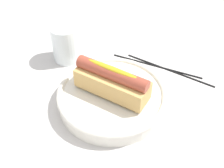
{
  "coord_description": "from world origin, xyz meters",
  "views": [
    {
      "loc": [
        -0.32,
        0.26,
        0.46
      ],
      "look_at": [
        -0.01,
        -0.02,
        0.06
      ],
      "focal_mm": 47.31,
      "sensor_mm": 36.0,
      "label": 1
    }
  ],
  "objects_px": {
    "hotdog_front": "(112,81)",
    "chopstick_far": "(169,70)",
    "serving_bowl": "(112,97)",
    "water_glass": "(66,44)",
    "chopstick_near": "(156,66)"
  },
  "relations": [
    {
      "from": "hotdog_front",
      "to": "chopstick_near",
      "type": "height_order",
      "value": "hotdog_front"
    },
    {
      "from": "hotdog_front",
      "to": "chopstick_near",
      "type": "bearing_deg",
      "value": -82.83
    },
    {
      "from": "chopstick_near",
      "to": "chopstick_far",
      "type": "height_order",
      "value": "same"
    },
    {
      "from": "serving_bowl",
      "to": "chopstick_far",
      "type": "relative_size",
      "value": 1.02
    },
    {
      "from": "chopstick_far",
      "to": "chopstick_near",
      "type": "bearing_deg",
      "value": 4.56
    },
    {
      "from": "hotdog_front",
      "to": "chopstick_far",
      "type": "bearing_deg",
      "value": -93.35
    },
    {
      "from": "serving_bowl",
      "to": "water_glass",
      "type": "bearing_deg",
      "value": -5.81
    },
    {
      "from": "serving_bowl",
      "to": "chopstick_near",
      "type": "bearing_deg",
      "value": -82.83
    },
    {
      "from": "water_glass",
      "to": "chopstick_near",
      "type": "xyz_separation_m",
      "value": [
        -0.17,
        -0.14,
        -0.04
      ]
    },
    {
      "from": "chopstick_far",
      "to": "hotdog_front",
      "type": "bearing_deg",
      "value": 69.41
    },
    {
      "from": "hotdog_front",
      "to": "chopstick_near",
      "type": "xyz_separation_m",
      "value": [
        0.02,
        -0.16,
        -0.06
      ]
    },
    {
      "from": "hotdog_front",
      "to": "water_glass",
      "type": "xyz_separation_m",
      "value": [
        0.19,
        -0.02,
        -0.02
      ]
    },
    {
      "from": "serving_bowl",
      "to": "chopstick_far",
      "type": "xyz_separation_m",
      "value": [
        -0.01,
        -0.17,
        -0.02
      ]
    },
    {
      "from": "serving_bowl",
      "to": "hotdog_front",
      "type": "bearing_deg",
      "value": 71.57
    },
    {
      "from": "water_glass",
      "to": "chopstick_far",
      "type": "distance_m",
      "value": 0.25
    }
  ]
}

